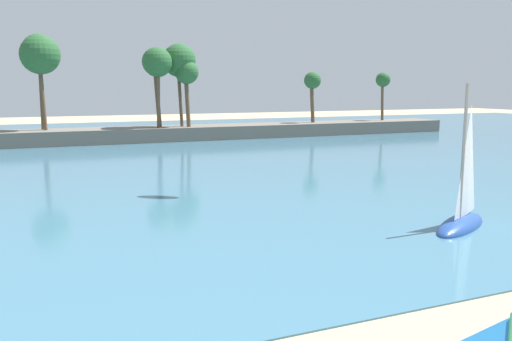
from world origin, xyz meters
name	(u,v)px	position (x,y,z in m)	size (l,w,h in m)	color
sea	(100,150)	(0.00, 56.49, 0.03)	(220.00, 94.68, 0.06)	teal
palm_headland	(67,111)	(-2.84, 63.85, 4.05)	(103.42, 6.36, 13.10)	slate
sailboat_toward_headland	(462,213)	(12.76, 16.12, 0.73)	(5.26, 3.86, 7.48)	#234793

